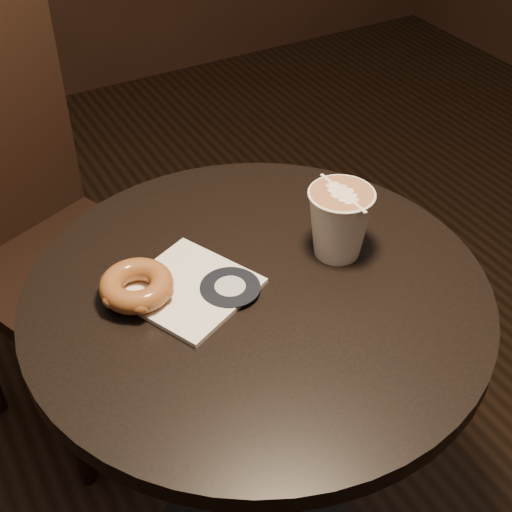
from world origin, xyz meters
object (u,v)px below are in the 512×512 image
cafe_table (257,377)px  pastry_bag (189,289)px  latte_cup (339,223)px  chair (30,214)px  doughnut (137,285)px

cafe_table → pastry_bag: bearing=153.5°
pastry_bag → latte_cup: 0.25m
chair → latte_cup: (0.36, -0.62, 0.25)m
chair → pastry_bag: chair is taller
cafe_table → pastry_bag: pastry_bag is taller
latte_cup → cafe_table: bearing=-174.9°
pastry_bag → chair: bearing=76.6°
cafe_table → latte_cup: latte_cup is taller
pastry_bag → latte_cup: size_ratio=1.48×
cafe_table → doughnut: 0.29m
doughnut → latte_cup: (0.31, -0.05, 0.03)m
pastry_bag → doughnut: 0.08m
pastry_bag → doughnut: doughnut is taller
pastry_bag → doughnut: size_ratio=1.55×
cafe_table → chair: 0.67m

